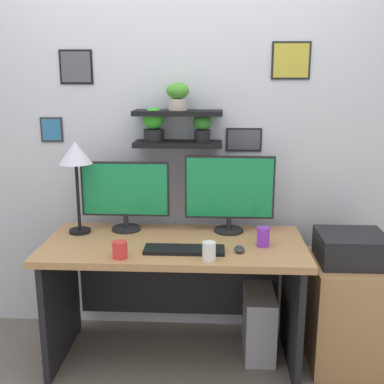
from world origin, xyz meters
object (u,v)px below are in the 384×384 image
(desk, at_px, (175,273))
(water_cup, at_px, (263,237))
(printer, at_px, (351,248))
(computer_tower_right, at_px, (259,322))
(desk_lamp, at_px, (76,159))
(pen_cup, at_px, (209,251))
(keyboard, at_px, (184,250))
(monitor_left, at_px, (125,193))
(coffee_mug, at_px, (120,250))
(drawer_cabinet, at_px, (346,311))
(computer_mouse, at_px, (239,249))
(monitor_right, at_px, (229,191))

(desk, height_order, water_cup, water_cup)
(printer, relative_size, computer_tower_right, 0.95)
(desk_lamp, relative_size, pen_cup, 5.61)
(computer_tower_right, bearing_deg, desk_lamp, 177.84)
(keyboard, xyz_separation_m, pen_cup, (0.14, -0.12, 0.04))
(desk, xyz_separation_m, monitor_left, (-0.32, 0.16, 0.45))
(keyboard, xyz_separation_m, coffee_mug, (-0.33, -0.11, 0.04))
(computer_tower_right, bearing_deg, drawer_cabinet, -7.32)
(computer_mouse, xyz_separation_m, drawer_cabinet, (0.65, 0.17, -0.45))
(keyboard, distance_m, computer_tower_right, 0.76)
(desk, bearing_deg, monitor_left, 152.75)
(drawer_cabinet, distance_m, printer, 0.40)
(water_cup, bearing_deg, keyboard, -166.24)
(desk, relative_size, drawer_cabinet, 2.37)
(pen_cup, xyz_separation_m, water_cup, (0.30, 0.23, 0.01))
(coffee_mug, height_order, water_cup, water_cup)
(desk, distance_m, computer_mouse, 0.47)
(monitor_right, distance_m, computer_mouse, 0.43)
(printer, bearing_deg, desk, 179.13)
(monitor_left, height_order, water_cup, monitor_left)
(computer_mouse, bearing_deg, drawer_cabinet, 14.66)
(computer_mouse, distance_m, computer_tower_right, 0.63)
(desk, xyz_separation_m, printer, (1.02, -0.02, 0.18))
(pen_cup, bearing_deg, computer_mouse, 39.01)
(desk_lamp, relative_size, water_cup, 5.10)
(coffee_mug, height_order, computer_tower_right, coffee_mug)
(drawer_cabinet, bearing_deg, coffee_mug, -167.21)
(monitor_right, relative_size, computer_tower_right, 1.36)
(computer_mouse, xyz_separation_m, computer_tower_right, (0.15, 0.24, -0.57))
(pen_cup, bearing_deg, desk, 122.62)
(coffee_mug, relative_size, water_cup, 0.82)
(keyboard, relative_size, desk_lamp, 0.78)
(monitor_right, xyz_separation_m, computer_mouse, (0.05, -0.35, -0.24))
(desk, distance_m, coffee_mug, 0.48)
(monitor_right, relative_size, printer, 1.43)
(water_cup, distance_m, drawer_cabinet, 0.71)
(desk_lamp, bearing_deg, monitor_left, 14.90)
(coffee_mug, bearing_deg, desk, 49.26)
(computer_mouse, distance_m, desk_lamp, 1.09)
(monitor_left, xyz_separation_m, monitor_right, (0.64, 0.00, 0.02))
(desk_lamp, bearing_deg, computer_mouse, -16.11)
(desk, xyz_separation_m, computer_mouse, (0.37, -0.19, 0.23))
(monitor_left, relative_size, computer_tower_right, 1.36)
(pen_cup, distance_m, water_cup, 0.38)
(desk_lamp, height_order, coffee_mug, desk_lamp)
(desk_lamp, relative_size, coffee_mug, 6.23)
(pen_cup, relative_size, computer_tower_right, 0.25)
(desk_lamp, height_order, drawer_cabinet, desk_lamp)
(printer, bearing_deg, water_cup, -171.65)
(desk_lamp, height_order, printer, desk_lamp)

